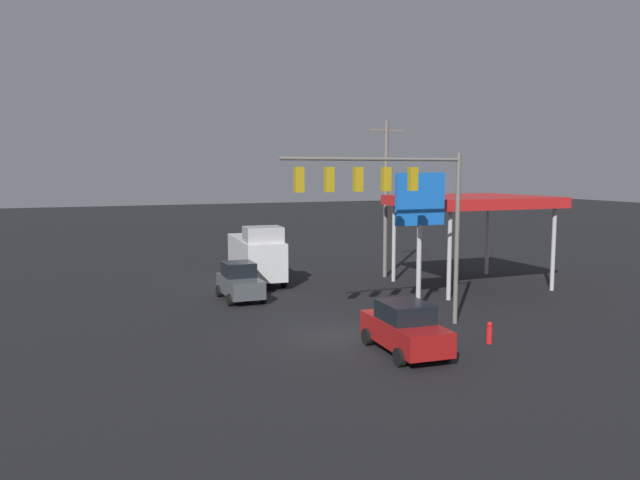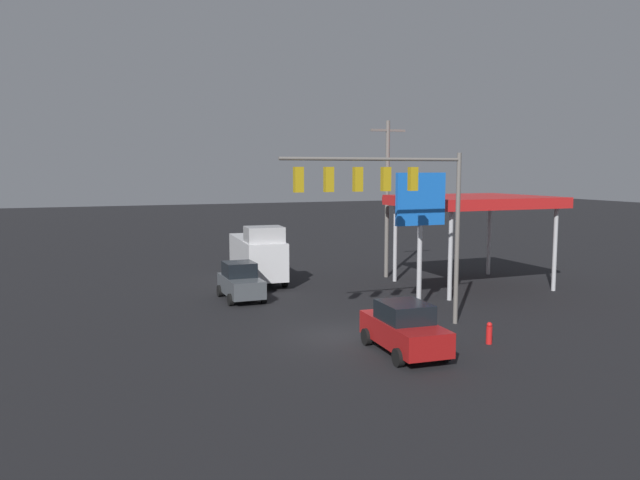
# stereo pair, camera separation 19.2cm
# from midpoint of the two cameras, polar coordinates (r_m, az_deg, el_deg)

# --- Properties ---
(ground_plane) EXTENTS (200.00, 200.00, 0.00)m
(ground_plane) POSITION_cam_midpoint_polar(r_m,az_deg,el_deg) (26.21, 1.46, -8.70)
(ground_plane) COLOR black
(traffic_signal_assembly) EXTENTS (8.34, 0.43, 7.58)m
(traffic_signal_assembly) POSITION_cam_midpoint_polar(r_m,az_deg,el_deg) (26.23, 6.05, 4.25)
(traffic_signal_assembly) COLOR slate
(traffic_signal_assembly) RESTS_ON ground
(utility_pole) EXTENTS (2.40, 0.26, 9.89)m
(utility_pole) POSITION_cam_midpoint_polar(r_m,az_deg,el_deg) (39.69, 5.89, 4.08)
(utility_pole) COLOR slate
(utility_pole) RESTS_ON ground
(gas_station_canopy) EXTENTS (8.14, 7.24, 5.32)m
(gas_station_canopy) POSITION_cam_midpoint_polar(r_m,az_deg,el_deg) (37.55, 13.54, 3.36)
(gas_station_canopy) COLOR red
(gas_station_canopy) RESTS_ON ground
(price_sign) EXTENTS (2.60, 0.27, 6.71)m
(price_sign) POSITION_cam_midpoint_polar(r_m,az_deg,el_deg) (30.30, 8.94, 2.97)
(price_sign) COLOR #B7B7BC
(price_sign) RESTS_ON ground
(sedan_waiting) EXTENTS (2.25, 4.49, 1.93)m
(sedan_waiting) POSITION_cam_midpoint_polar(r_m,az_deg,el_deg) (23.77, 7.53, -7.98)
(sedan_waiting) COLOR maroon
(sedan_waiting) RESTS_ON ground
(hatchback_crossing) EXTENTS (1.96, 3.80, 1.97)m
(hatchback_crossing) POSITION_cam_midpoint_polar(r_m,az_deg,el_deg) (33.27, -7.51, -3.82)
(hatchback_crossing) COLOR #474C51
(hatchback_crossing) RESTS_ON ground
(delivery_truck) EXTENTS (2.96, 6.96, 3.58)m
(delivery_truck) POSITION_cam_midpoint_polar(r_m,az_deg,el_deg) (38.12, -5.97, -1.35)
(delivery_truck) COLOR silver
(delivery_truck) RESTS_ON ground
(fire_hydrant) EXTENTS (0.24, 0.24, 0.88)m
(fire_hydrant) POSITION_cam_midpoint_polar(r_m,az_deg,el_deg) (25.76, 15.02, -8.19)
(fire_hydrant) COLOR red
(fire_hydrant) RESTS_ON ground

